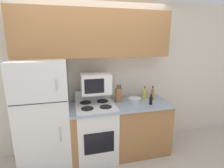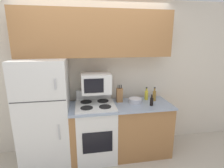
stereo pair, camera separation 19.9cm
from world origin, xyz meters
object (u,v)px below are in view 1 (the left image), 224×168
Objects in this scene: microwave at (95,83)px; bottle_soy_sauce at (151,100)px; stove at (96,131)px; refrigerator at (44,115)px; bottle_cooking_spray at (145,94)px; knife_block at (119,95)px; bowl at (134,100)px; bottle_vinegar at (152,94)px.

bottle_soy_sauce is (0.85, -0.24, -0.28)m from microwave.
stove is at bearing 171.59° from bottle_soy_sauce.
refrigerator is 0.90m from microwave.
refrigerator is at bearing -174.90° from microwave.
bottle_cooking_spray is (1.66, 0.13, 0.16)m from refrigerator.
bottle_cooking_spray is at bearing 85.49° from bottle_soy_sauce.
knife_block is (1.18, 0.09, 0.19)m from refrigerator.
stove is at bearing -103.96° from microwave.
microwave is 0.45m from knife_block.
knife_block is at bearing 150.71° from bottle_soy_sauce.
bottle_cooking_spray is (0.87, 0.06, -0.26)m from microwave.
bottle_soy_sauce is at bearing -8.41° from stove.
bottle_cooking_spray is at bearing 29.60° from bowl.
bottle_soy_sauce is (0.46, -0.26, -0.05)m from knife_block.
refrigerator reaches higher than stove.
bottle_cooking_spray reaches higher than stove.
refrigerator is 0.84m from stove.
bottle_soy_sauce is at bearing -122.47° from bottle_vinegar.
bottle_cooking_spray is (0.48, 0.03, -0.03)m from knife_block.
bottle_soy_sauce is (0.88, -0.13, 0.49)m from stove.
microwave is (0.03, 0.11, 0.77)m from stove.
bowl is at bearing -0.41° from refrigerator.
bottle_vinegar reaches higher than bottle_cooking_spray.
bottle_vinegar is at bearing -4.60° from knife_block.
bottle_soy_sauce is at bearing -35.70° from bowl.
bottle_soy_sauce is at bearing -15.54° from microwave.
knife_block is 1.22× the size of bottle_vinegar.
bottle_cooking_spray is at bearing 4.33° from refrigerator.
bottle_soy_sauce reaches higher than bowl.
refrigerator is 3.62× the size of microwave.
refrigerator is 7.55× the size of bowl.
microwave is 1.01m from bottle_vinegar.
microwave is 2.08× the size of bowl.
bottle_soy_sauce is (-0.02, -0.29, -0.02)m from bottle_cooking_spray.
knife_block is (0.42, 0.13, 0.54)m from stove.
bottle_soy_sauce is at bearing -94.51° from bottle_cooking_spray.
bottle_soy_sauce is 0.75× the size of bottle_vinegar.
refrigerator reaches higher than bottle_soy_sauce.
stove is at bearing -162.78° from knife_block.
bottle_cooking_spray is at bearing 3.62° from microwave.
microwave is at bearing 5.10° from refrigerator.
bottle_vinegar is at bearing 4.58° from stove.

